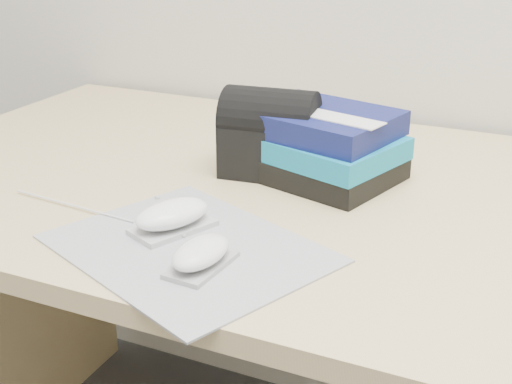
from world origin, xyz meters
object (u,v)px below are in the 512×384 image
at_px(desk, 365,312).
at_px(book_stack, 322,145).
at_px(pouch, 270,133).
at_px(mouse_rear, 172,216).
at_px(mouse_front, 201,254).

bearing_deg(desk, book_stack, -172.43).
distance_m(desk, pouch, 0.35).
relative_size(mouse_rear, mouse_front, 1.26).
height_order(book_stack, pouch, pouch).
distance_m(desk, mouse_front, 0.45).
relative_size(desk, mouse_rear, 12.88).
bearing_deg(mouse_rear, desk, 55.71).
height_order(mouse_rear, pouch, pouch).
bearing_deg(book_stack, desk, 7.57).
xyz_separation_m(mouse_front, pouch, (-0.06, 0.33, 0.05)).
relative_size(mouse_rear, book_stack, 0.47).
xyz_separation_m(desk, mouse_front, (-0.11, -0.36, 0.25)).
bearing_deg(mouse_front, desk, 73.10).
bearing_deg(book_stack, mouse_rear, -112.03).
xyz_separation_m(book_stack, pouch, (-0.08, -0.02, 0.01)).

